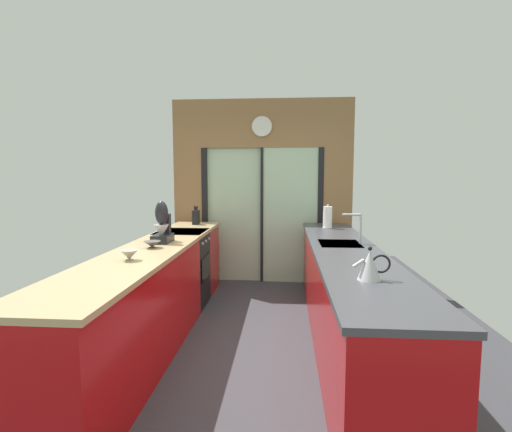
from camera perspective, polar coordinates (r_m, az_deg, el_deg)
name	(u,v)px	position (r m, az deg, el deg)	size (l,w,h in m)	color
ground_plane	(251,328)	(4.19, -0.69, -16.45)	(5.04, 7.60, 0.02)	#38383D
back_wall_unit	(262,180)	(5.66, 0.91, 5.37)	(2.64, 0.12, 2.70)	olive
left_counter_run	(150,296)	(3.78, -15.53, -11.51)	(0.62, 3.80, 0.92)	#AD0C0F
right_counter_run	(344,296)	(3.77, 13.08, -11.52)	(0.62, 3.80, 0.92)	#AD0C0F
sink_faucet	(358,224)	(3.90, 14.94, -1.16)	(0.19, 0.02, 0.30)	#B7BABC
oven_range	(182,269)	(4.81, -10.94, -7.73)	(0.60, 0.60, 0.92)	black
mixing_bowl_near	(129,255)	(3.21, -18.42, -5.54)	(0.14, 0.14, 0.08)	gray
mixing_bowl_far	(152,244)	(3.69, -15.27, -4.09)	(0.16, 0.16, 0.07)	#514C47
knife_block	(196,217)	(5.35, -8.97, -0.15)	(0.08, 0.14, 0.26)	black
stand_mixer	(162,227)	(3.96, -13.82, -1.54)	(0.17, 0.27, 0.42)	black
kettle	(370,265)	(2.58, 16.66, -7.03)	(0.24, 0.15, 0.22)	#B7BABC
soap_bottle	(325,218)	(5.32, 10.26, -0.27)	(0.06, 0.06, 0.23)	silver
paper_towel_roll	(328,217)	(4.98, 10.66, -0.21)	(0.13, 0.13, 0.31)	#B7BABC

